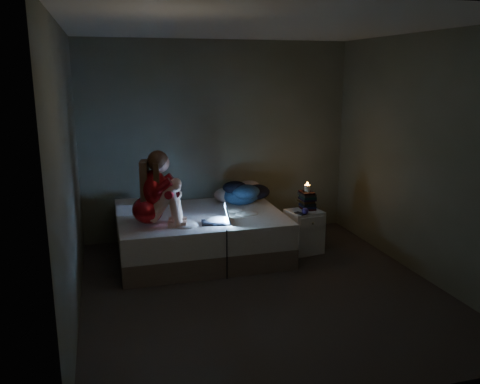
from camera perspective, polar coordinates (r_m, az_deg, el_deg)
name	(u,v)px	position (r m, az deg, el deg)	size (l,w,h in m)	color
floor	(261,290)	(5.24, 2.48, -11.18)	(3.60, 3.80, 0.02)	#352E2A
ceiling	(264,25)	(4.78, 2.81, 18.66)	(3.60, 3.80, 0.02)	silver
wall_back	(218,140)	(6.66, -2.55, 5.94)	(3.60, 0.02, 2.60)	#4E5341
wall_front	(360,221)	(3.14, 13.64, -3.24)	(3.60, 0.02, 2.60)	#4E5341
wall_left	(67,176)	(4.62, -19.24, 1.74)	(0.02, 3.80, 2.60)	#4E5341
wall_right	(423,157)	(5.67, 20.31, 3.75)	(0.02, 3.80, 2.60)	#4E5341
bed	(201,235)	(6.04, -4.51, -4.98)	(1.95, 1.46, 0.53)	#BAB7B0
pillow	(134,206)	(6.17, -12.06, -1.63)	(0.45, 0.32, 0.13)	silver
woman	(147,188)	(5.49, -10.67, 0.40)	(0.52, 0.34, 0.84)	#A41710
laptop	(215,214)	(5.56, -2.86, -2.51)	(0.32, 0.22, 0.22)	black
clothes_pile	(241,191)	(6.40, 0.10, 0.08)	(0.52, 0.41, 0.31)	#142741
nightstand	(304,231)	(6.22, 7.36, -4.50)	(0.40, 0.35, 0.53)	white
book_stack	(307,200)	(6.20, 7.70, -0.96)	(0.19, 0.25, 0.22)	black
candle	(307,189)	(6.17, 7.74, 0.38)	(0.07, 0.07, 0.08)	beige
phone	(298,213)	(6.01, 6.71, -2.44)	(0.07, 0.14, 0.01)	black
blue_orb	(303,211)	(5.98, 7.28, -2.18)	(0.08, 0.08, 0.08)	navy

